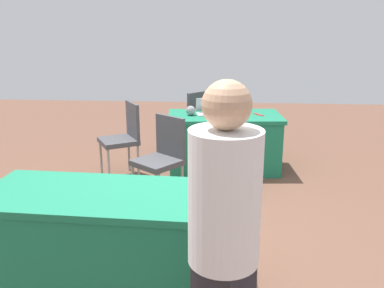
{
  "coord_description": "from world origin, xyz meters",
  "views": [
    {
      "loc": [
        -0.45,
        3.17,
        1.91
      ],
      "look_at": [
        -0.19,
        -0.27,
        0.9
      ],
      "focal_mm": 38.23,
      "sensor_mm": 36.0,
      "label": 1
    }
  ],
  "objects_px": {
    "chair_tucked_left": "(193,117)",
    "chair_by_pillar": "(124,135)",
    "chair_back_row": "(162,154)",
    "chair_tucked_right": "(220,109)",
    "laptop_silver": "(209,111)",
    "yarn_ball": "(191,111)",
    "scissors_red": "(259,115)",
    "person_attendee_standing": "(224,237)",
    "table_foreground": "(224,142)",
    "table_mid_left": "(107,240)"
  },
  "relations": [
    {
      "from": "chair_tucked_left",
      "to": "chair_by_pillar",
      "type": "bearing_deg",
      "value": -171.9
    },
    {
      "from": "chair_tucked_left",
      "to": "scissors_red",
      "type": "relative_size",
      "value": 5.31
    },
    {
      "from": "chair_tucked_right",
      "to": "person_attendee_standing",
      "type": "bearing_deg",
      "value": -108.98
    },
    {
      "from": "chair_tucked_right",
      "to": "laptop_silver",
      "type": "height_order",
      "value": "same"
    },
    {
      "from": "chair_tucked_right",
      "to": "chair_tucked_left",
      "type": "bearing_deg",
      "value": -141.84
    },
    {
      "from": "chair_tucked_left",
      "to": "yarn_ball",
      "type": "bearing_deg",
      "value": -134.52
    },
    {
      "from": "chair_tucked_right",
      "to": "laptop_silver",
      "type": "bearing_deg",
      "value": -115.67
    },
    {
      "from": "person_attendee_standing",
      "to": "chair_by_pillar",
      "type": "bearing_deg",
      "value": -22.36
    },
    {
      "from": "chair_tucked_left",
      "to": "chair_by_pillar",
      "type": "relative_size",
      "value": 0.99
    },
    {
      "from": "laptop_silver",
      "to": "yarn_ball",
      "type": "xyz_separation_m",
      "value": [
        0.23,
        0.09,
        0.02
      ]
    },
    {
      "from": "table_mid_left",
      "to": "laptop_silver",
      "type": "xyz_separation_m",
      "value": [
        -0.65,
        -2.73,
        0.42
      ]
    },
    {
      "from": "chair_back_row",
      "to": "scissors_red",
      "type": "height_order",
      "value": "chair_back_row"
    },
    {
      "from": "table_foreground",
      "to": "person_attendee_standing",
      "type": "relative_size",
      "value": 0.92
    },
    {
      "from": "table_mid_left",
      "to": "scissors_red",
      "type": "relative_size",
      "value": 10.0
    },
    {
      "from": "chair_back_row",
      "to": "scissors_red",
      "type": "distance_m",
      "value": 1.64
    },
    {
      "from": "table_mid_left",
      "to": "chair_by_pillar",
      "type": "bearing_deg",
      "value": -79.73
    },
    {
      "from": "scissors_red",
      "to": "laptop_silver",
      "type": "bearing_deg",
      "value": -124.38
    },
    {
      "from": "table_foreground",
      "to": "chair_tucked_right",
      "type": "relative_size",
      "value": 1.61
    },
    {
      "from": "table_foreground",
      "to": "yarn_ball",
      "type": "relative_size",
      "value": 12.34
    },
    {
      "from": "laptop_silver",
      "to": "yarn_ball",
      "type": "distance_m",
      "value": 0.25
    },
    {
      "from": "chair_back_row",
      "to": "laptop_silver",
      "type": "xyz_separation_m",
      "value": [
        -0.46,
        -1.18,
        0.25
      ]
    },
    {
      "from": "person_attendee_standing",
      "to": "yarn_ball",
      "type": "height_order",
      "value": "person_attendee_standing"
    },
    {
      "from": "table_foreground",
      "to": "table_mid_left",
      "type": "distance_m",
      "value": 2.84
    },
    {
      "from": "chair_by_pillar",
      "to": "chair_back_row",
      "type": "xyz_separation_m",
      "value": [
        -0.6,
        0.75,
        -0.01
      ]
    },
    {
      "from": "chair_tucked_left",
      "to": "person_attendee_standing",
      "type": "height_order",
      "value": "person_attendee_standing"
    },
    {
      "from": "scissors_red",
      "to": "chair_back_row",
      "type": "bearing_deg",
      "value": -77.71
    },
    {
      "from": "table_mid_left",
      "to": "person_attendee_standing",
      "type": "xyz_separation_m",
      "value": [
        -0.84,
        0.9,
        0.56
      ]
    },
    {
      "from": "laptop_silver",
      "to": "chair_by_pillar",
      "type": "bearing_deg",
      "value": 10.46
    },
    {
      "from": "chair_tucked_left",
      "to": "chair_back_row",
      "type": "relative_size",
      "value": 0.99
    },
    {
      "from": "table_foreground",
      "to": "chair_back_row",
      "type": "distance_m",
      "value": 1.34
    },
    {
      "from": "chair_tucked_left",
      "to": "chair_back_row",
      "type": "bearing_deg",
      "value": -142.9
    },
    {
      "from": "chair_tucked_right",
      "to": "laptop_silver",
      "type": "xyz_separation_m",
      "value": [
        0.15,
        1.37,
        0.24
      ]
    },
    {
      "from": "chair_back_row",
      "to": "yarn_ball",
      "type": "distance_m",
      "value": 1.14
    },
    {
      "from": "table_foreground",
      "to": "person_attendee_standing",
      "type": "height_order",
      "value": "person_attendee_standing"
    },
    {
      "from": "yarn_ball",
      "to": "table_foreground",
      "type": "bearing_deg",
      "value": -171.81
    },
    {
      "from": "chair_back_row",
      "to": "yarn_ball",
      "type": "xyz_separation_m",
      "value": [
        -0.23,
        -1.08,
        0.27
      ]
    },
    {
      "from": "table_mid_left",
      "to": "laptop_silver",
      "type": "height_order",
      "value": "laptop_silver"
    },
    {
      "from": "chair_back_row",
      "to": "chair_tucked_right",
      "type": "bearing_deg",
      "value": -64.69
    },
    {
      "from": "chair_tucked_left",
      "to": "person_attendee_standing",
      "type": "distance_m",
      "value": 4.39
    },
    {
      "from": "yarn_ball",
      "to": "person_attendee_standing",
      "type": "bearing_deg",
      "value": 96.92
    },
    {
      "from": "person_attendee_standing",
      "to": "table_mid_left",
      "type": "bearing_deg",
      "value": -0.65
    },
    {
      "from": "table_foreground",
      "to": "chair_tucked_right",
      "type": "xyz_separation_m",
      "value": [
        0.07,
        -1.4,
        0.18
      ]
    },
    {
      "from": "chair_tucked_left",
      "to": "yarn_ball",
      "type": "distance_m",
      "value": 0.86
    },
    {
      "from": "yarn_ball",
      "to": "scissors_red",
      "type": "xyz_separation_m",
      "value": [
        -0.9,
        -0.09,
        -0.06
      ]
    },
    {
      "from": "chair_back_row",
      "to": "table_foreground",
      "type": "bearing_deg",
      "value": -81.73
    },
    {
      "from": "chair_by_pillar",
      "to": "scissors_red",
      "type": "distance_m",
      "value": 1.79
    },
    {
      "from": "chair_tucked_right",
      "to": "chair_back_row",
      "type": "relative_size",
      "value": 1.0
    },
    {
      "from": "table_foreground",
      "to": "laptop_silver",
      "type": "relative_size",
      "value": 4.23
    },
    {
      "from": "chair_tucked_right",
      "to": "scissors_red",
      "type": "xyz_separation_m",
      "value": [
        -0.52,
        1.38,
        0.21
      ]
    },
    {
      "from": "laptop_silver",
      "to": "yarn_ball",
      "type": "relative_size",
      "value": 2.92
    }
  ]
}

